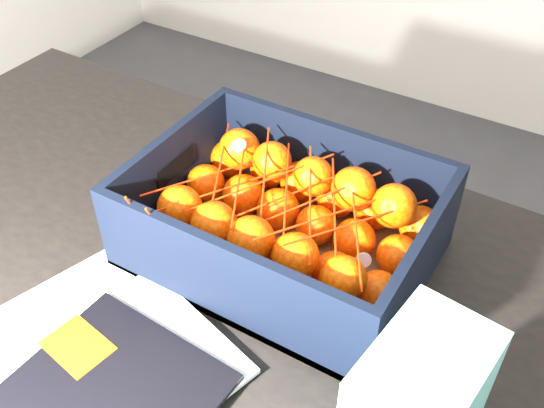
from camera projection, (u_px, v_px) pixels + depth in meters
The scene contains 5 objects.
table at pixel (160, 332), 0.86m from camera, with size 1.21×0.81×0.75m.
magazine_stack at pixel (75, 388), 0.67m from camera, with size 0.36×0.36×0.02m.
produce_crate at pixel (284, 230), 0.81m from camera, with size 0.37×0.28×0.13m.
clementine_heap at pixel (284, 223), 0.80m from camera, with size 0.36×0.26×0.10m.
mesh_net at pixel (276, 196), 0.77m from camera, with size 0.31×0.25×0.09m.
Camera 1 is at (0.33, -0.46, 1.35)m, focal length 41.06 mm.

